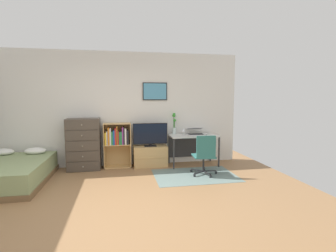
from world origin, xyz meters
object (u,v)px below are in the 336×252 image
(television, at_px, (150,135))
(wine_glass, at_px, (184,130))
(office_chair, at_px, (205,154))
(computer_mouse, at_px, (206,134))
(bamboo_vase, at_px, (174,123))
(dresser, at_px, (84,144))
(desk, at_px, (192,140))
(bed, at_px, (6,173))
(tv_stand, at_px, (150,156))
(laptop, at_px, (195,132))
(bookshelf, at_px, (117,141))

(television, xyz_separation_m, wine_glass, (0.76, -0.19, 0.12))
(office_chair, xyz_separation_m, wine_glass, (-0.26, 0.75, 0.42))
(computer_mouse, relative_size, bamboo_vase, 0.20)
(computer_mouse, bearing_deg, television, 174.81)
(dresser, relative_size, desk, 1.02)
(computer_mouse, bearing_deg, wine_glass, -173.58)
(bed, height_order, television, television)
(tv_stand, relative_size, office_chair, 0.92)
(television, distance_m, desk, 1.04)
(laptop, relative_size, wine_glass, 2.39)
(laptop, height_order, wine_glass, wine_glass)
(television, xyz_separation_m, office_chair, (1.02, -0.94, -0.30))
(dresser, relative_size, television, 1.43)
(television, bearing_deg, desk, -0.67)
(tv_stand, xyz_separation_m, wine_glass, (0.76, -0.21, 0.63))
(dresser, height_order, office_chair, dresser)
(television, height_order, laptop, television)
(desk, distance_m, laptop, 0.21)
(computer_mouse, bearing_deg, tv_stand, 173.86)
(computer_mouse, relative_size, wine_glass, 0.58)
(office_chair, bearing_deg, television, 141.86)
(office_chair, bearing_deg, desk, 94.16)
(tv_stand, relative_size, television, 0.97)
(office_chair, xyz_separation_m, bamboo_vase, (-0.42, 1.07, 0.54))
(television, bearing_deg, bookshelf, 175.16)
(dresser, height_order, television, dresser)
(desk, height_order, computer_mouse, computer_mouse)
(tv_stand, bearing_deg, bookshelf, 176.81)
(television, relative_size, bamboo_vase, 1.57)
(desk, bearing_deg, laptop, 20.47)
(television, height_order, computer_mouse, television)
(bed, bearing_deg, wine_glass, 9.26)
(bookshelf, distance_m, bamboo_vase, 1.43)
(tv_stand, relative_size, computer_mouse, 7.61)
(dresser, xyz_separation_m, bookshelf, (0.74, 0.06, 0.05))
(office_chair, height_order, bamboo_vase, bamboo_vase)
(bookshelf, xyz_separation_m, computer_mouse, (2.12, -0.19, 0.12))
(desk, height_order, bamboo_vase, bamboo_vase)
(bookshelf, height_order, desk, bookshelf)
(bookshelf, distance_m, television, 0.79)
(tv_stand, distance_m, television, 0.52)
(tv_stand, distance_m, desk, 1.09)
(computer_mouse, bearing_deg, office_chair, -111.44)
(bookshelf, bearing_deg, desk, -2.46)
(desk, height_order, office_chair, office_chair)
(bed, height_order, bookshelf, bookshelf)
(bed, distance_m, wine_glass, 3.70)
(bed, xyz_separation_m, dresser, (1.33, 0.75, 0.37))
(dresser, xyz_separation_m, television, (1.51, -0.01, 0.17))
(television, bearing_deg, computer_mouse, -5.19)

